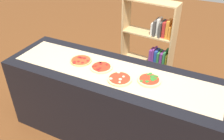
{
  "coord_description": "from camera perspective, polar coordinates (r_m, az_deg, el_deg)",
  "views": [
    {
      "loc": [
        0.88,
        -1.8,
        2.23
      ],
      "look_at": [
        0.0,
        0.0,
        0.91
      ],
      "focal_mm": 38.14,
      "sensor_mm": 36.0,
      "label": 1
    }
  ],
  "objects": [
    {
      "name": "ground_plane",
      "position": [
        3.0,
        0.0,
        -14.78
      ],
      "size": [
        12.0,
        12.0,
        0.0
      ],
      "primitive_type": "plane",
      "color": "brown"
    },
    {
      "name": "counter",
      "position": [
        2.68,
        0.0,
        -8.37
      ],
      "size": [
        2.32,
        0.73,
        0.89
      ],
      "primitive_type": "cube",
      "color": "black",
      "rests_on": "ground_plane"
    },
    {
      "name": "parchment_paper",
      "position": [
        2.41,
        0.0,
        -0.38
      ],
      "size": [
        2.14,
        0.48,
        0.0
      ],
      "primitive_type": "cube",
      "color": "tan",
      "rests_on": "counter"
    },
    {
      "name": "pizza_pepperoni_0",
      "position": [
        2.59,
        -7.46,
        2.27
      ],
      "size": [
        0.23,
        0.23,
        0.02
      ],
      "color": "tan",
      "rests_on": "parchment_paper"
    },
    {
      "name": "pizza_pepperoni_1",
      "position": [
        2.46,
        -2.6,
        0.71
      ],
      "size": [
        0.23,
        0.23,
        0.02
      ],
      "color": "#E5C17F",
      "rests_on": "parchment_paper"
    },
    {
      "name": "pizza_mushroom_2",
      "position": [
        2.28,
        1.83,
        -2.15
      ],
      "size": [
        0.24,
        0.24,
        0.03
      ],
      "color": "#E5C17F",
      "rests_on": "parchment_paper"
    },
    {
      "name": "pizza_spinach_3",
      "position": [
        2.29,
        8.93,
        -2.36
      ],
      "size": [
        0.23,
        0.23,
        0.03
      ],
      "color": "#E5C17F",
      "rests_on": "parchment_paper"
    },
    {
      "name": "bookshelf",
      "position": [
        3.35,
        9.87,
        4.16
      ],
      "size": [
        0.73,
        0.3,
        1.34
      ],
      "color": "tan",
      "rests_on": "ground_plane"
    }
  ]
}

